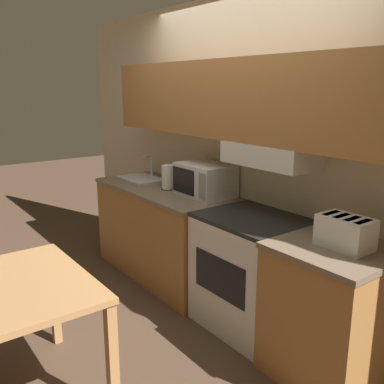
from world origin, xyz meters
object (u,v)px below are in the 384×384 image
sink_basin (141,178)px  dining_table (17,301)px  microwave (205,180)px  toaster (345,232)px  stove_range (251,272)px  paper_towel_roll (167,177)px

sink_basin → dining_table: 2.14m
microwave → sink_basin: 0.90m
toaster → sink_basin: 2.36m
microwave → toaster: 1.48m
sink_basin → toaster: bearing=0.3°
toaster → sink_basin: size_ratio=0.64×
stove_range → sink_basin: 1.66m
toaster → paper_towel_roll: 1.86m
microwave → sink_basin: (-0.88, -0.13, -0.12)m
sink_basin → dining_table: size_ratio=0.50×
stove_range → sink_basin: (-1.59, -0.01, 0.46)m
microwave → paper_towel_roll: bearing=-160.5°
microwave → paper_towel_roll: microwave is taller
dining_table → paper_towel_roll: bearing=118.6°
stove_range → dining_table: stove_range is taller
paper_towel_roll → dining_table: (0.88, -1.61, -0.36)m
paper_towel_roll → dining_table: bearing=-61.4°
microwave → dining_table: bearing=-74.2°
toaster → dining_table: size_ratio=0.32×
stove_range → toaster: 0.93m
stove_range → toaster: bearing=-0.0°
stove_range → sink_basin: size_ratio=1.79×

